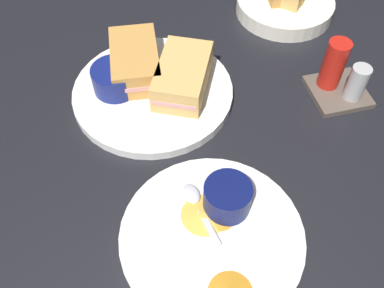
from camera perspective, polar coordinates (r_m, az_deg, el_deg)
The scene contains 12 objects.
ground_plane at distance 71.49cm, azimuth -2.43°, elevation 5.12°, with size 110.00×110.00×3.00cm, color black.
plate_sandwich_main at distance 70.68cm, azimuth -5.25°, elevation 6.91°, with size 26.20×26.20×1.60cm, color white.
sandwich_half_near at distance 68.56cm, azimuth -1.25°, elevation 9.14°, with size 15.00×12.45×4.80cm.
sandwich_half_far at distance 71.68cm, azimuth -7.66°, elevation 10.95°, with size 13.86×8.79×4.80cm.
ramekin_dark_sauce at distance 69.55cm, azimuth -10.31°, elevation 8.70°, with size 7.35×7.35×4.10cm.
spoon_by_dark_ramekin at distance 69.48cm, azimuth -5.52°, elevation 7.24°, with size 5.11×9.69×0.80cm.
plate_chips_companion at distance 55.66cm, azimuth 2.68°, elevation -12.38°, with size 23.66×23.66×1.60cm, color white.
ramekin_light_gravy at distance 55.00cm, azimuth 4.78°, elevation -7.07°, with size 6.27×6.27×4.23cm.
spoon_by_gravy_ramekin at distance 56.64cm, azimuth 0.45°, elevation -7.74°, with size 9.96×3.33×0.80cm.
plantain_chip_scatter at distance 54.41cm, azimuth 3.25°, elevation -12.53°, with size 18.62×8.85×0.60cm.
bread_basket_rear at distance 89.01cm, azimuth 12.34°, elevation 18.15°, with size 18.86×18.86×7.50cm.
condiment_caddy at distance 73.12cm, azimuth 19.27°, elevation 8.42°, with size 9.00×9.00×9.50cm.
Camera 1 is at (47.47, -8.74, 51.24)cm, focal length 39.69 mm.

